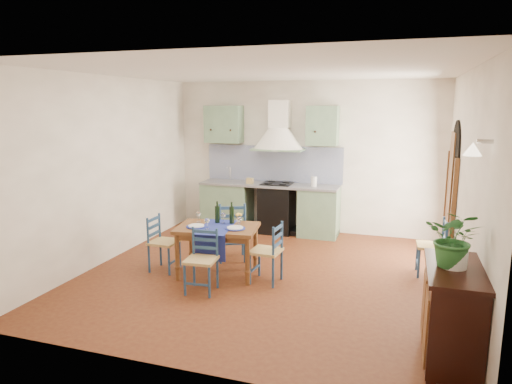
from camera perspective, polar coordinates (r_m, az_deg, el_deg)
floor at (r=6.57m, az=1.26°, el=-10.27°), size 5.00×5.00×0.00m
back_wall at (r=8.56m, az=2.71°, el=1.99°), size 5.00×0.96×2.80m
right_wall at (r=6.27m, az=24.48°, el=0.43°), size 0.26×5.00×2.80m
left_wall at (r=7.32m, az=-17.81°, el=2.74°), size 0.04×5.00×2.80m
ceiling at (r=6.14m, az=1.37°, el=14.95°), size 5.00×5.00×0.01m
dining_table at (r=6.39m, az=-4.83°, el=-5.01°), size 1.19×0.92×1.02m
chair_near at (r=5.92m, az=-6.79°, el=-8.43°), size 0.41×0.41×0.81m
chair_far at (r=7.02m, az=-3.04°, el=-4.78°), size 0.57×0.57×0.92m
chair_left at (r=6.74m, az=-11.62°, el=-6.19°), size 0.38×0.38×0.80m
chair_right at (r=6.16m, az=1.51°, el=-7.49°), size 0.42×0.42×0.83m
chair_spare at (r=6.86m, az=21.30°, el=-6.36°), size 0.40×0.40×0.82m
sideboard at (r=4.65m, az=23.26°, el=-13.60°), size 0.50×1.05×0.94m
potted_plant at (r=4.43m, az=23.62°, el=-5.35°), size 0.58×0.54×0.53m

